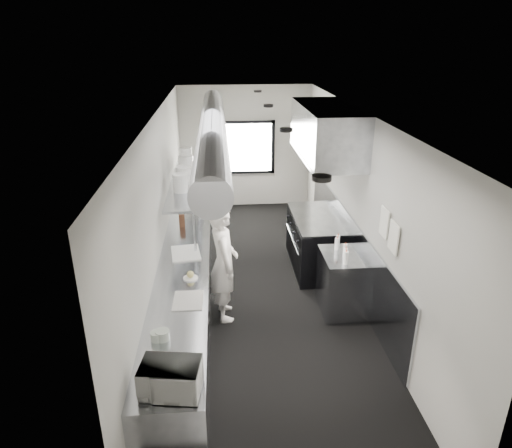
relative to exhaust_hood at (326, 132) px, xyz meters
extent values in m
cube|color=black|center=(-1.10, -0.70, -2.39)|extent=(3.00, 8.00, 0.01)
cube|color=beige|center=(-1.10, -0.70, 0.41)|extent=(3.00, 8.00, 0.01)
cube|color=#B2B0A9|center=(-1.10, 3.30, -0.99)|extent=(3.00, 0.02, 2.80)
cube|color=#B2B0A9|center=(-1.10, -4.70, -0.99)|extent=(3.00, 0.02, 2.80)
cube|color=#B2B0A9|center=(-2.60, -0.70, -0.99)|extent=(0.02, 8.00, 2.80)
cube|color=#B2B0A9|center=(0.40, -0.70, -0.99)|extent=(0.02, 8.00, 2.80)
cube|color=gray|center=(0.38, -0.40, -1.84)|extent=(0.03, 5.50, 1.10)
cylinder|color=gray|center=(-1.80, -0.30, 0.16)|extent=(0.40, 6.40, 0.40)
cube|color=white|center=(-1.10, 3.26, -0.99)|extent=(1.20, 0.03, 1.10)
cube|color=black|center=(-1.10, 3.28, -0.42)|extent=(1.36, 0.03, 0.08)
cube|color=black|center=(-1.10, 3.28, -1.57)|extent=(1.36, 0.03, 0.08)
cube|color=black|center=(-1.74, 3.28, -0.99)|extent=(0.08, 0.03, 1.25)
cube|color=black|center=(-0.46, 3.28, -0.99)|extent=(0.08, 0.03, 1.25)
cube|color=gray|center=(0.00, 0.00, 0.01)|extent=(0.80, 2.20, 0.80)
cube|color=gray|center=(-0.38, 0.00, -0.38)|extent=(0.05, 2.20, 0.05)
cube|color=black|center=(-0.08, 0.00, -0.33)|extent=(0.50, 2.10, 0.28)
cube|color=gray|center=(-2.25, -1.20, -1.94)|extent=(0.70, 6.00, 0.90)
cube|color=gray|center=(-2.30, 0.30, -0.84)|extent=(0.45, 3.00, 0.04)
cylinder|color=gray|center=(-2.10, -1.10, -1.17)|extent=(0.04, 0.04, 0.66)
cylinder|color=gray|center=(-2.10, 0.30, -1.17)|extent=(0.04, 0.04, 0.66)
cylinder|color=gray|center=(-2.10, 1.70, -1.17)|extent=(0.04, 0.04, 0.66)
cube|color=black|center=(-0.05, 0.00, -1.94)|extent=(0.85, 1.60, 0.90)
cube|color=gray|center=(-0.05, 0.00, -1.47)|extent=(0.85, 1.60, 0.04)
cube|color=gray|center=(-0.46, 0.00, -1.94)|extent=(0.03, 1.55, 0.80)
cylinder|color=gray|center=(-0.49, 0.00, -1.84)|extent=(0.03, 1.30, 0.03)
cube|color=gray|center=(0.05, -1.40, -1.94)|extent=(0.65, 0.80, 0.90)
cube|color=gray|center=(-2.25, 2.50, -1.94)|extent=(0.70, 1.20, 0.90)
cube|color=white|center=(0.37, -1.90, -0.79)|extent=(0.02, 0.28, 0.38)
cube|color=white|center=(0.37, -2.25, -0.84)|extent=(0.02, 0.28, 0.38)
imported|color=white|center=(-1.70, -1.42, -1.53)|extent=(0.49, 0.68, 1.72)
imported|color=silver|center=(-2.20, -3.94, -1.34)|extent=(0.53, 0.43, 0.29)
cylinder|color=#A6B2A4|center=(-2.36, -3.17, -1.44)|extent=(0.16, 0.16, 0.11)
cylinder|color=#A6B2A4|center=(-2.41, -3.17, -1.44)|extent=(0.15, 0.15, 0.10)
cube|color=silver|center=(-2.13, -2.44, -1.48)|extent=(0.36, 0.45, 0.01)
cylinder|color=silver|center=(-2.13, -1.90, -1.48)|extent=(0.20, 0.20, 0.02)
sphere|color=#C9BB69|center=(-2.13, -1.90, -1.43)|extent=(0.09, 0.09, 0.09)
cube|color=white|center=(-2.24, -1.16, -1.48)|extent=(0.47, 0.58, 0.02)
cube|color=brown|center=(-2.36, -0.07, -1.38)|extent=(0.11, 0.20, 0.21)
cylinder|color=silver|center=(-2.32, -0.33, -0.68)|extent=(0.24, 0.24, 0.28)
cylinder|color=silver|center=(-2.28, -0.09, -0.65)|extent=(0.29, 0.29, 0.33)
cylinder|color=silver|center=(-2.28, 0.56, -0.64)|extent=(0.27, 0.27, 0.35)
cylinder|color=silver|center=(-2.32, 1.12, -0.64)|extent=(0.26, 0.26, 0.35)
cylinder|color=white|center=(-0.02, -1.67, -1.39)|extent=(0.08, 0.08, 0.19)
cylinder|color=white|center=(0.02, -1.51, -1.41)|extent=(0.06, 0.06, 0.16)
cylinder|color=white|center=(0.03, -1.42, -1.40)|extent=(0.06, 0.06, 0.18)
cylinder|color=white|center=(-0.03, -1.20, -1.40)|extent=(0.08, 0.08, 0.18)
cylinder|color=white|center=(0.02, -1.07, -1.41)|extent=(0.07, 0.07, 0.17)
camera|label=1|loc=(-1.72, -7.21, 1.46)|focal=32.40mm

